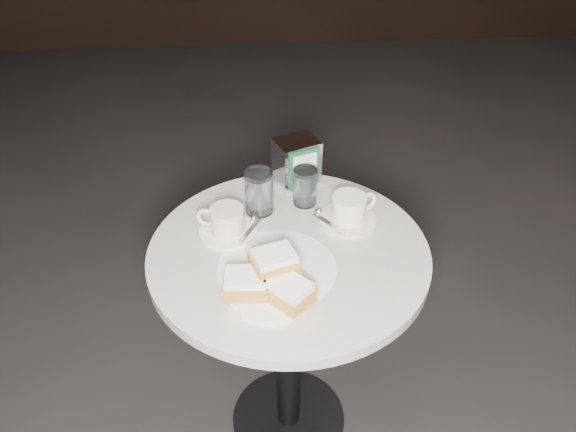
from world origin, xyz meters
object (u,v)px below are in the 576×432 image
(cafe_table, at_px, (289,304))
(water_glass_right, at_px, (305,187))
(coffee_cup_left, at_px, (227,223))
(napkin_dispenser, at_px, (297,162))
(water_glass_left, at_px, (259,192))
(beignet_plate, at_px, (270,283))
(coffee_cup_right, at_px, (349,211))

(cafe_table, height_order, water_glass_right, water_glass_right)
(coffee_cup_left, bearing_deg, water_glass_right, 43.25)
(water_glass_right, distance_m, napkin_dispenser, 0.11)
(water_glass_left, height_order, napkin_dispenser, napkin_dispenser)
(water_glass_right, relative_size, napkin_dispenser, 0.75)
(water_glass_right, bearing_deg, napkin_dispenser, 97.26)
(coffee_cup_left, relative_size, water_glass_right, 1.70)
(napkin_dispenser, bearing_deg, coffee_cup_left, -152.93)
(beignet_plate, relative_size, coffee_cup_right, 1.26)
(water_glass_right, height_order, napkin_dispenser, napkin_dispenser)
(cafe_table, xyz_separation_m, napkin_dispenser, (0.05, 0.30, 0.27))
(cafe_table, distance_m, water_glass_left, 0.31)
(beignet_plate, distance_m, coffee_cup_left, 0.25)
(coffee_cup_right, distance_m, water_glass_left, 0.24)
(beignet_plate, relative_size, napkin_dispenser, 1.80)
(coffee_cup_right, xyz_separation_m, water_glass_right, (-0.11, 0.09, 0.02))
(water_glass_right, bearing_deg, coffee_cup_right, -41.49)
(coffee_cup_right, bearing_deg, napkin_dispenser, 98.02)
(water_glass_left, relative_size, napkin_dispenser, 0.87)
(coffee_cup_left, height_order, water_glass_right, water_glass_right)
(beignet_plate, height_order, napkin_dispenser, napkin_dispenser)
(beignet_plate, distance_m, napkin_dispenser, 0.47)
(cafe_table, height_order, water_glass_left, water_glass_left)
(cafe_table, distance_m, coffee_cup_left, 0.29)
(water_glass_left, xyz_separation_m, water_glass_right, (0.13, 0.03, -0.01))
(beignet_plate, bearing_deg, coffee_cup_left, 112.58)
(coffee_cup_left, distance_m, coffee_cup_right, 0.32)
(cafe_table, relative_size, coffee_cup_right, 3.69)
(beignet_plate, relative_size, water_glass_left, 2.08)
(cafe_table, xyz_separation_m, water_glass_right, (0.06, 0.19, 0.25))
(beignet_plate, distance_m, coffee_cup_right, 0.34)
(coffee_cup_left, relative_size, napkin_dispenser, 1.27)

